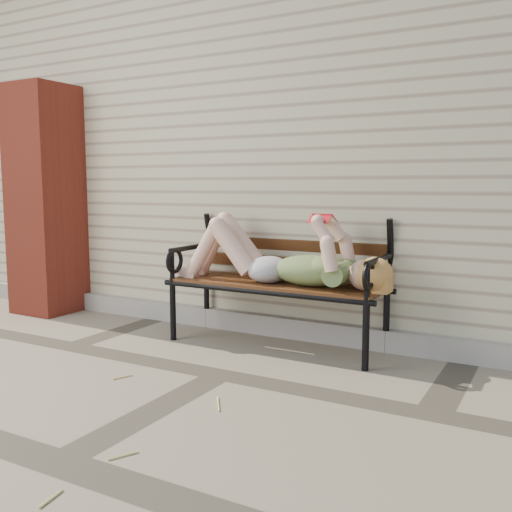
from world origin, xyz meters
The scene contains 6 objects.
ground centered at (0.00, 0.00, 0.00)m, with size 80.00×80.00×0.00m, color #756B5A.
house_wall centered at (0.00, 3.00, 1.50)m, with size 8.00×4.00×3.00m, color beige.
foundation_strip centered at (0.00, 0.97, 0.07)m, with size 8.00×0.10×0.15m, color gray.
brick_pillar centered at (-2.30, 0.75, 1.00)m, with size 0.50×0.50×2.00m, color #A23524.
garden_bench centered at (0.01, 0.82, 0.60)m, with size 1.66×0.66×1.08m.
reading_woman centered at (0.02, 0.69, 0.64)m, with size 1.57×0.36×0.49m.
Camera 1 is at (1.79, -2.81, 1.13)m, focal length 40.00 mm.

